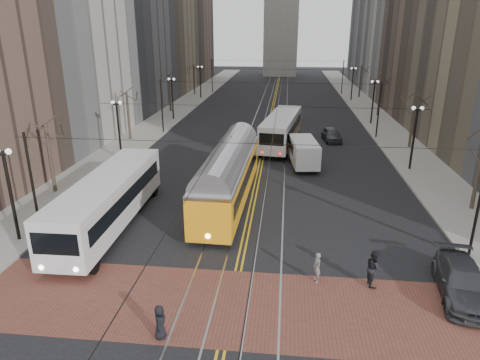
% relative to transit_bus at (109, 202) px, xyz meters
% --- Properties ---
extents(ground, '(260.00, 260.00, 0.00)m').
position_rel_transit_bus_xyz_m(ground, '(8.91, -3.64, -1.71)').
color(ground, black).
rests_on(ground, ground).
extents(sidewalk_left, '(5.00, 140.00, 0.15)m').
position_rel_transit_bus_xyz_m(sidewalk_left, '(-6.09, 41.36, -1.63)').
color(sidewalk_left, gray).
rests_on(sidewalk_left, ground).
extents(sidewalk_right, '(5.00, 140.00, 0.15)m').
position_rel_transit_bus_xyz_m(sidewalk_right, '(23.91, 41.36, -1.63)').
color(sidewalk_right, gray).
rests_on(sidewalk_right, ground).
extents(crosswalk_band, '(25.00, 6.00, 0.01)m').
position_rel_transit_bus_xyz_m(crosswalk_band, '(8.91, -7.64, -1.70)').
color(crosswalk_band, brown).
rests_on(crosswalk_band, ground).
extents(streetcar_rails, '(4.80, 130.00, 0.02)m').
position_rel_transit_bus_xyz_m(streetcar_rails, '(8.91, 41.36, -1.70)').
color(streetcar_rails, gray).
rests_on(streetcar_rails, ground).
extents(centre_lines, '(0.42, 130.00, 0.01)m').
position_rel_transit_bus_xyz_m(centre_lines, '(8.91, 41.36, -1.70)').
color(centre_lines, gold).
rests_on(centre_lines, ground).
extents(lamp_posts, '(27.60, 57.20, 5.60)m').
position_rel_transit_bus_xyz_m(lamp_posts, '(8.91, 25.11, 1.09)').
color(lamp_posts, black).
rests_on(lamp_posts, ground).
extents(street_trees, '(31.68, 53.28, 5.60)m').
position_rel_transit_bus_xyz_m(street_trees, '(8.91, 31.61, 1.09)').
color(street_trees, '#382D23').
rests_on(street_trees, ground).
extents(trolley_wires, '(25.96, 120.00, 6.60)m').
position_rel_transit_bus_xyz_m(trolley_wires, '(8.91, 31.19, 2.07)').
color(trolley_wires, black).
rests_on(trolley_wires, ground).
extents(transit_bus, '(3.01, 13.69, 3.41)m').
position_rel_transit_bus_xyz_m(transit_bus, '(0.00, 0.00, 0.00)').
color(transit_bus, white).
rests_on(transit_bus, ground).
extents(streetcar, '(3.20, 14.98, 3.51)m').
position_rel_transit_bus_xyz_m(streetcar, '(7.11, 4.97, 0.05)').
color(streetcar, '#FCA216').
rests_on(streetcar, ground).
extents(rear_bus, '(4.52, 13.18, 3.37)m').
position_rel_transit_bus_xyz_m(rear_bus, '(10.71, 21.90, -0.02)').
color(rear_bus, white).
rests_on(rear_bus, ground).
extents(cargo_van, '(2.88, 5.93, 2.52)m').
position_rel_transit_bus_xyz_m(cargo_van, '(12.91, 14.40, -0.45)').
color(cargo_van, silver).
rests_on(cargo_van, ground).
extents(sedan_grey, '(2.29, 4.68, 1.54)m').
position_rel_transit_bus_xyz_m(sedan_grey, '(16.44, 24.51, -0.94)').
color(sedan_grey, '#3A3D41').
rests_on(sedan_grey, ground).
extents(sedan_parked, '(2.88, 5.59, 1.55)m').
position_rel_transit_bus_xyz_m(sedan_parked, '(19.92, -5.64, -0.93)').
color(sedan_parked, '#393B40').
rests_on(sedan_parked, ground).
extents(pedestrian_a, '(0.54, 0.78, 1.53)m').
position_rel_transit_bus_xyz_m(pedestrian_a, '(6.27, -10.14, -0.93)').
color(pedestrian_a, black).
rests_on(pedestrian_a, crosswalk_band).
extents(pedestrian_b, '(0.56, 0.68, 1.60)m').
position_rel_transit_bus_xyz_m(pedestrian_b, '(13.01, -5.14, -0.90)').
color(pedestrian_b, slate).
rests_on(pedestrian_b, crosswalk_band).
extents(pedestrian_c, '(0.80, 0.99, 1.91)m').
position_rel_transit_bus_xyz_m(pedestrian_c, '(15.82, -5.14, -0.74)').
color(pedestrian_c, black).
rests_on(pedestrian_c, crosswalk_band).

